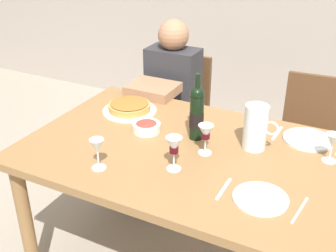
# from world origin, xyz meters

# --- Properties ---
(dining_table) EXTENTS (1.50, 1.00, 0.76)m
(dining_table) POSITION_xyz_m (0.00, 0.00, 0.67)
(dining_table) COLOR olive
(dining_table) RESTS_ON ground
(wine_bottle) EXTENTS (0.07, 0.07, 0.34)m
(wine_bottle) POSITION_xyz_m (0.01, 0.12, 0.90)
(wine_bottle) COLOR black
(wine_bottle) RESTS_ON dining_table
(water_pitcher) EXTENTS (0.16, 0.11, 0.22)m
(water_pitcher) POSITION_xyz_m (0.29, 0.15, 0.86)
(water_pitcher) COLOR silver
(water_pitcher) RESTS_ON dining_table
(baked_tart) EXTENTS (0.30, 0.30, 0.06)m
(baked_tart) POSITION_xyz_m (-0.44, 0.23, 0.79)
(baked_tart) COLOR white
(baked_tart) RESTS_ON dining_table
(salad_bowl) EXTENTS (0.14, 0.14, 0.05)m
(salad_bowl) POSITION_xyz_m (-0.24, 0.07, 0.79)
(salad_bowl) COLOR white
(salad_bowl) RESTS_ON dining_table
(wine_glass_left_diner) EXTENTS (0.07, 0.07, 0.16)m
(wine_glass_left_diner) POSITION_xyz_m (0.04, -0.19, 0.87)
(wine_glass_left_diner) COLOR silver
(wine_glass_left_diner) RESTS_ON dining_table
(wine_glass_right_diner) EXTENTS (0.07, 0.07, 0.14)m
(wine_glass_right_diner) POSITION_xyz_m (0.63, 0.19, 0.86)
(wine_glass_right_diner) COLOR silver
(wine_glass_right_diner) RESTS_ON dining_table
(wine_glass_centre) EXTENTS (0.07, 0.07, 0.14)m
(wine_glass_centre) POSITION_xyz_m (0.11, -0.00, 0.86)
(wine_glass_centre) COLOR silver
(wine_glass_centre) RESTS_ON dining_table
(wine_glass_spare) EXTENTS (0.06, 0.06, 0.14)m
(wine_glass_spare) POSITION_xyz_m (-0.26, -0.33, 0.86)
(wine_glass_spare) COLOR silver
(wine_glass_spare) RESTS_ON dining_table
(dinner_plate_left_setting) EXTENTS (0.22, 0.22, 0.01)m
(dinner_plate_left_setting) POSITION_xyz_m (0.43, -0.23, 0.77)
(dinner_plate_left_setting) COLOR white
(dinner_plate_left_setting) RESTS_ON dining_table
(dinner_plate_right_setting) EXTENTS (0.24, 0.24, 0.01)m
(dinner_plate_right_setting) POSITION_xyz_m (0.51, 0.34, 0.77)
(dinner_plate_right_setting) COLOR silver
(dinner_plate_right_setting) RESTS_ON dining_table
(fork_left_setting) EXTENTS (0.02, 0.16, 0.00)m
(fork_left_setting) POSITION_xyz_m (0.28, -0.23, 0.76)
(fork_left_setting) COLOR silver
(fork_left_setting) RESTS_ON dining_table
(knife_left_setting) EXTENTS (0.03, 0.18, 0.00)m
(knife_left_setting) POSITION_xyz_m (0.58, -0.23, 0.76)
(knife_left_setting) COLOR silver
(knife_left_setting) RESTS_ON dining_table
(spoon_right_setting) EXTENTS (0.02, 0.16, 0.00)m
(spoon_right_setting) POSITION_xyz_m (0.36, 0.34, 0.76)
(spoon_right_setting) COLOR silver
(spoon_right_setting) RESTS_ON dining_table
(chair_left) EXTENTS (0.40, 0.40, 0.87)m
(chair_left) POSITION_xyz_m (-0.45, 0.92, 0.50)
(chair_left) COLOR brown
(chair_left) RESTS_ON ground
(diner_left) EXTENTS (0.34, 0.50, 1.16)m
(diner_left) POSITION_xyz_m (-0.45, 0.68, 0.62)
(diner_left) COLOR #2D2D33
(diner_left) RESTS_ON ground
(chair_right) EXTENTS (0.42, 0.42, 0.87)m
(chair_right) POSITION_xyz_m (0.45, 0.89, 0.50)
(chair_right) COLOR brown
(chair_right) RESTS_ON ground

